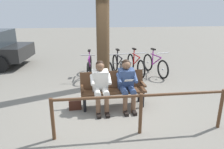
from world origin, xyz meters
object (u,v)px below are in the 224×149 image
(bicycle_purple, at_px, (155,65))
(bicycle_black, at_px, (105,67))
(bicycle_blue, at_px, (119,66))
(person_reading, at_px, (127,82))
(handbag, at_px, (75,105))
(bench, at_px, (113,86))
(person_companion, at_px, (101,84))
(tree_trunk, at_px, (103,21))
(bicycle_silver, at_px, (136,65))
(litter_bin, at_px, (125,75))
(bicycle_orange, at_px, (89,67))

(bicycle_purple, bearing_deg, bicycle_black, -103.59)
(bicycle_blue, height_order, bicycle_black, same)
(person_reading, xyz_separation_m, handbag, (1.27, -0.01, -0.54))
(bench, distance_m, handbag, 1.03)
(person_companion, bearing_deg, tree_trunk, -99.68)
(bicycle_black, bearing_deg, handbag, -33.60)
(person_reading, distance_m, bicycle_silver, 2.77)
(person_reading, bearing_deg, person_companion, -0.05)
(bicycle_black, bearing_deg, person_companion, -19.72)
(person_companion, relative_size, bicycle_purple, 0.73)
(bench, distance_m, tree_trunk, 2.07)
(bicycle_purple, height_order, bicycle_blue, same)
(litter_bin, relative_size, bicycle_silver, 0.45)
(tree_trunk, bearing_deg, bicycle_orange, -65.32)
(person_reading, relative_size, handbag, 4.00)
(person_companion, xyz_separation_m, litter_bin, (-0.85, -1.46, -0.29))
(bicycle_purple, distance_m, bicycle_blue, 1.33)
(bicycle_purple, xyz_separation_m, bicycle_blue, (1.33, -0.03, 0.00))
(person_reading, height_order, bicycle_silver, person_reading)
(person_reading, relative_size, bicycle_purple, 0.73)
(bench, height_order, bicycle_black, bicycle_black)
(tree_trunk, xyz_separation_m, bicycle_black, (-0.13, -0.92, -1.65))
(bench, distance_m, bicycle_purple, 3.00)
(person_reading, bearing_deg, litter_bin, -101.89)
(litter_bin, bearing_deg, tree_trunk, -11.43)
(bench, height_order, person_reading, person_reading)
(person_reading, bearing_deg, tree_trunk, -76.87)
(person_reading, distance_m, litter_bin, 1.47)
(tree_trunk, bearing_deg, handbag, 62.61)
(bicycle_purple, bearing_deg, bicycle_blue, -106.47)
(tree_trunk, bearing_deg, bicycle_purple, -153.74)
(person_reading, distance_m, bicycle_purple, 2.95)
(handbag, bearing_deg, bicycle_purple, -137.63)
(person_reading, distance_m, bicycle_black, 2.52)
(bicycle_silver, bearing_deg, person_reading, -26.55)
(litter_bin, bearing_deg, bicycle_blue, -87.50)
(bench, xyz_separation_m, bicycle_silver, (-1.12, -2.49, -0.15))
(litter_bin, relative_size, bicycle_orange, 0.45)
(bicycle_silver, bearing_deg, bicycle_orange, -95.37)
(bicycle_silver, relative_size, bicycle_blue, 1.00)
(person_reading, height_order, litter_bin, person_reading)
(bicycle_orange, bearing_deg, bicycle_black, 91.51)
(tree_trunk, distance_m, bicycle_silver, 2.34)
(tree_trunk, bearing_deg, litter_bin, 168.57)
(tree_trunk, relative_size, bicycle_black, 2.43)
(bench, relative_size, person_reading, 1.35)
(bicycle_orange, bearing_deg, bicycle_silver, 98.90)
(bench, distance_m, litter_bin, 1.39)
(tree_trunk, bearing_deg, bench, 95.60)
(bench, xyz_separation_m, handbag, (0.94, 0.14, -0.39))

